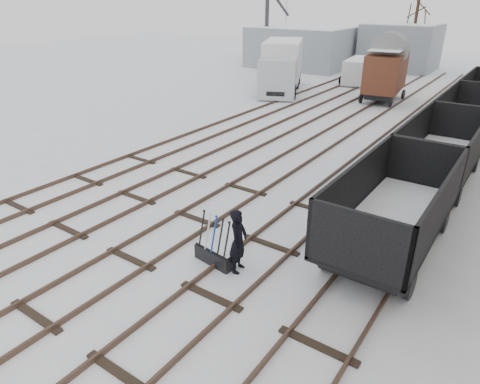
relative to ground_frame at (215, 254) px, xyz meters
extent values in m
plane|color=white|center=(-2.13, -1.29, -0.28)|extent=(120.00, 120.00, 0.00)
cube|color=black|center=(-8.85, 12.71, -0.21)|extent=(0.07, 52.00, 0.15)
cube|color=black|center=(-7.41, 12.71, -0.21)|extent=(0.07, 52.00, 0.15)
cube|color=black|center=(-8.13, 0.71, -0.26)|extent=(1.90, 0.20, 0.08)
cube|color=black|center=(-5.85, 12.71, -0.21)|extent=(0.07, 52.00, 0.15)
cube|color=black|center=(-4.41, 12.71, -0.21)|extent=(0.07, 52.00, 0.15)
cube|color=black|center=(-5.13, 0.71, -0.26)|extent=(1.90, 0.20, 0.08)
cube|color=black|center=(-2.85, 12.71, -0.21)|extent=(0.07, 52.00, 0.15)
cube|color=black|center=(-1.41, 12.71, -0.21)|extent=(0.07, 52.00, 0.15)
cube|color=black|center=(-2.13, 0.71, -0.26)|extent=(1.90, 0.20, 0.08)
cube|color=black|center=(0.15, 12.71, -0.21)|extent=(0.07, 52.00, 0.15)
cube|color=black|center=(1.59, 12.71, -0.21)|extent=(0.07, 52.00, 0.15)
cube|color=black|center=(0.87, 0.71, -0.26)|extent=(1.90, 0.20, 0.08)
cube|color=black|center=(3.15, 12.71, -0.21)|extent=(0.07, 52.00, 0.15)
cube|color=black|center=(4.59, 12.71, -0.21)|extent=(0.07, 52.00, 0.15)
cube|color=black|center=(3.87, 0.71, -0.26)|extent=(1.90, 0.20, 0.08)
cube|color=gray|center=(-15.13, 34.71, 1.72)|extent=(10.00, 8.00, 4.00)
cube|color=white|center=(-15.13, 34.71, 3.77)|extent=(9.80, 7.84, 0.10)
cube|color=gray|center=(-6.13, 38.71, 1.92)|extent=(7.00, 6.00, 4.40)
cube|color=white|center=(-6.13, 38.71, 4.17)|extent=(6.86, 5.88, 0.10)
cube|color=black|center=(0.00, 0.00, -0.06)|extent=(1.35, 0.60, 0.44)
cube|color=black|center=(0.00, 0.00, 0.18)|extent=(1.33, 0.48, 0.06)
cube|color=white|center=(0.00, 0.00, 0.22)|extent=(1.27, 0.43, 0.03)
cylinder|color=black|center=(-0.50, 0.07, 0.67)|extent=(0.09, 0.32, 1.08)
cylinder|color=silver|center=(-0.25, 0.03, 0.67)|extent=(0.09, 0.32, 1.08)
cylinder|color=#0C35A7|center=(0.00, 0.00, 0.67)|extent=(0.09, 0.32, 1.08)
cylinder|color=black|center=(0.25, -0.03, 0.67)|extent=(0.09, 0.32, 1.08)
cylinder|color=black|center=(0.50, -0.07, 0.67)|extent=(0.09, 0.32, 1.08)
imported|color=black|center=(0.75, 0.10, 0.66)|extent=(0.60, 0.77, 1.89)
cube|color=black|center=(3.87, 3.62, 0.41)|extent=(2.04, 5.61, 0.42)
cube|color=black|center=(3.87, 3.62, 0.62)|extent=(2.55, 6.37, 0.13)
cube|color=black|center=(2.65, 3.62, 1.47)|extent=(0.11, 6.37, 1.70)
cube|color=black|center=(5.09, 3.62, 1.47)|extent=(0.11, 6.37, 1.70)
cube|color=white|center=(3.87, 3.62, 0.73)|extent=(2.29, 6.12, 0.06)
cylinder|color=black|center=(2.70, 1.58, 0.09)|extent=(0.13, 0.74, 0.74)
cylinder|color=black|center=(5.04, 5.66, 0.09)|extent=(0.13, 0.74, 0.74)
cube|color=black|center=(3.87, 10.02, 0.41)|extent=(2.04, 5.61, 0.42)
cube|color=black|center=(3.87, 10.02, 0.62)|extent=(2.55, 6.37, 0.13)
cube|color=black|center=(2.65, 10.02, 1.47)|extent=(0.11, 6.37, 1.70)
cube|color=black|center=(5.09, 10.02, 1.47)|extent=(0.11, 6.37, 1.70)
cube|color=white|center=(3.87, 10.02, 0.73)|extent=(2.29, 6.12, 0.06)
cylinder|color=black|center=(2.70, 7.98, 0.09)|extent=(0.13, 0.74, 0.74)
cylinder|color=black|center=(5.04, 12.06, 0.09)|extent=(0.13, 0.74, 0.74)
cube|color=black|center=(3.87, 16.42, 0.41)|extent=(2.04, 5.61, 0.42)
cube|color=black|center=(3.87, 16.42, 0.62)|extent=(2.55, 6.37, 0.13)
cube|color=black|center=(2.65, 16.42, 1.47)|extent=(0.11, 6.37, 1.70)
cube|color=white|center=(3.87, 16.42, 0.73)|extent=(2.29, 6.12, 0.06)
cylinder|color=black|center=(2.70, 14.38, 0.09)|extent=(0.13, 0.74, 0.74)
cube|color=black|center=(2.65, 22.82, 1.47)|extent=(0.11, 6.37, 1.70)
cylinder|color=black|center=(2.70, 20.78, 0.09)|extent=(0.13, 0.74, 0.74)
cube|color=black|center=(-2.73, 23.42, 0.34)|extent=(2.41, 4.46, 0.39)
cube|color=#4D2817|center=(-2.73, 23.42, 1.79)|extent=(2.94, 5.10, 2.51)
cube|color=white|center=(-2.73, 23.42, 3.39)|extent=(2.68, 4.83, 0.04)
cylinder|color=black|center=(-3.80, 21.88, 0.05)|extent=(0.12, 0.68, 0.68)
cylinder|color=black|center=(-1.67, 24.97, 0.05)|extent=(0.12, 0.68, 0.68)
cube|color=black|center=(-10.63, 22.34, 0.32)|extent=(4.69, 8.21, 0.33)
cube|color=#ADB3B7|center=(-10.63, 19.24, 1.21)|extent=(3.33, 3.11, 2.77)
cube|color=silver|center=(-10.63, 23.22, 1.93)|extent=(4.90, 6.38, 3.10)
cube|color=white|center=(-10.63, 23.22, 3.50)|extent=(4.80, 6.26, 0.04)
cylinder|color=black|center=(-11.85, 19.46, 0.27)|extent=(0.33, 1.11, 1.11)
cylinder|color=black|center=(-9.41, 25.43, 0.27)|extent=(0.33, 1.11, 1.11)
cube|color=silver|center=(-6.63, 29.01, 0.79)|extent=(2.71, 4.97, 1.93)
cube|color=white|center=(-6.63, 29.01, 1.78)|extent=(2.64, 4.86, 0.04)
cylinder|color=black|center=(-7.59, 27.51, 0.09)|extent=(0.24, 0.75, 0.75)
cylinder|color=black|center=(-5.66, 30.51, 0.09)|extent=(0.24, 0.75, 0.75)
cube|color=#2B2A2F|center=(-17.94, 31.91, 0.09)|extent=(1.76, 1.76, 0.74)
cylinder|color=#2B2A2F|center=(-17.94, 31.91, 3.41)|extent=(0.41, 0.41, 7.38)
cylinder|color=black|center=(-17.94, 35.51, 4.14)|extent=(0.04, 0.04, 4.15)
cylinder|color=black|center=(-4.93, 38.33, 3.47)|extent=(0.30, 0.30, 7.51)
camera|label=1|loc=(6.51, -8.12, 6.78)|focal=32.00mm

